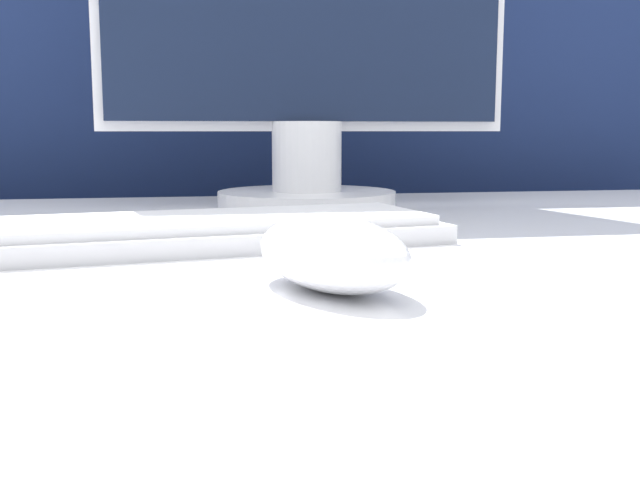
% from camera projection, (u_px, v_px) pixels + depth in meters
% --- Properties ---
extents(partition_panel, '(5.00, 0.03, 1.30)m').
position_uv_depth(partition_panel, '(220.00, 237.00, 1.23)').
color(partition_panel, navy).
rests_on(partition_panel, ground_plane).
extents(computer_mouse_near, '(0.11, 0.14, 0.05)m').
position_uv_depth(computer_mouse_near, '(331.00, 253.00, 0.45)').
color(computer_mouse_near, white).
rests_on(computer_mouse_near, desk).
extents(keyboard, '(0.44, 0.21, 0.02)m').
position_uv_depth(keyboard, '(193.00, 232.00, 0.62)').
color(keyboard, silver).
rests_on(keyboard, desk).
extents(monitor, '(0.51, 0.22, 0.46)m').
position_uv_depth(monitor, '(306.00, 20.00, 0.91)').
color(monitor, white).
rests_on(monitor, desk).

